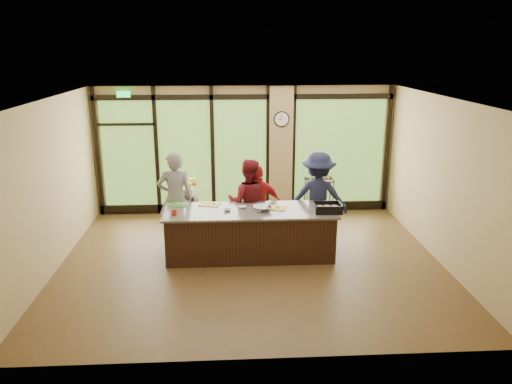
{
  "coord_description": "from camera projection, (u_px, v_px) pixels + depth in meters",
  "views": [
    {
      "loc": [
        -0.4,
        -8.53,
        3.85
      ],
      "look_at": [
        0.12,
        0.4,
        1.24
      ],
      "focal_mm": 35.0,
      "sensor_mm": 36.0,
      "label": 1
    }
  ],
  "objects": [
    {
      "name": "flower_stand",
      "position": [
        189.0,
        210.0,
        11.04
      ],
      "size": [
        0.43,
        0.43,
        0.73
      ],
      "primitive_type": "cube",
      "rotation": [
        0.0,
        0.0,
        -0.2
      ],
      "color": "black",
      "rests_on": "floor"
    },
    {
      "name": "back_wall",
      "position": [
        245.0,
        150.0,
        11.73
      ],
      "size": [
        7.0,
        0.0,
        7.0
      ],
      "primitive_type": "plane",
      "rotation": [
        1.57,
        0.0,
        0.0
      ],
      "color": "tan",
      "rests_on": "floor"
    },
    {
      "name": "mixing_bowl",
      "position": [
        262.0,
        208.0,
        9.27
      ],
      "size": [
        0.42,
        0.42,
        0.08
      ],
      "primitive_type": "imported",
      "rotation": [
        0.0,
        0.0,
        0.25
      ],
      "color": "silver",
      "rests_on": "countertop"
    },
    {
      "name": "prep_bowl_far",
      "position": [
        242.0,
        207.0,
        9.41
      ],
      "size": [
        0.17,
        0.17,
        0.03
      ],
      "primitive_type": "imported",
      "rotation": [
        0.0,
        0.0,
        0.22
      ],
      "color": "white",
      "rests_on": "countertop"
    },
    {
      "name": "countertop",
      "position": [
        250.0,
        211.0,
        9.31
      ],
      "size": [
        3.2,
        1.1,
        0.04
      ],
      "primitive_type": "cube",
      "color": "#70685C",
      "rests_on": "island_base"
    },
    {
      "name": "prep_bowl_near",
      "position": [
        227.0,
        210.0,
        9.25
      ],
      "size": [
        0.17,
        0.17,
        0.04
      ],
      "primitive_type": "imported",
      "rotation": [
        0.0,
        0.0,
        -0.26
      ],
      "color": "white",
      "rests_on": "countertop"
    },
    {
      "name": "floor",
      "position": [
        251.0,
        262.0,
        9.28
      ],
      "size": [
        7.0,
        7.0,
        0.0
      ],
      "primitive_type": "plane",
      "color": "brown",
      "rests_on": "ground"
    },
    {
      "name": "window_wall",
      "position": [
        252.0,
        155.0,
        11.73
      ],
      "size": [
        6.9,
        0.12,
        3.0
      ],
      "color": "tan",
      "rests_on": "floor"
    },
    {
      "name": "flower_vase",
      "position": [
        188.0,
        189.0,
        10.9
      ],
      "size": [
        0.24,
        0.24,
        0.24
      ],
      "primitive_type": "imported",
      "rotation": [
        0.0,
        0.0,
        0.02
      ],
      "color": "#8E754D",
      "rests_on": "flower_stand"
    },
    {
      "name": "wall_clock",
      "position": [
        282.0,
        119.0,
        11.44
      ],
      "size": [
        0.36,
        0.04,
        0.36
      ],
      "color": "black",
      "rests_on": "window_wall"
    },
    {
      "name": "prep_bowl_mid",
      "position": [
        259.0,
        211.0,
        9.19
      ],
      "size": [
        0.19,
        0.19,
        0.05
      ],
      "primitive_type": "imported",
      "rotation": [
        0.0,
        0.0,
        0.42
      ],
      "color": "white",
      "rests_on": "countertop"
    },
    {
      "name": "cook_left",
      "position": [
        175.0,
        198.0,
        9.89
      ],
      "size": [
        0.73,
        0.51,
        1.91
      ],
      "primitive_type": "imported",
      "rotation": [
        0.0,
        0.0,
        3.22
      ],
      "color": "slate",
      "rests_on": "floor"
    },
    {
      "name": "cutting_board_left",
      "position": [
        179.0,
        204.0,
        9.61
      ],
      "size": [
        0.46,
        0.41,
        0.01
      ],
      "primitive_type": "cube",
      "rotation": [
        0.0,
        0.0,
        -0.35
      ],
      "color": "#3E8C33",
      "rests_on": "countertop"
    },
    {
      "name": "red_ramekin",
      "position": [
        174.0,
        213.0,
        9.01
      ],
      "size": [
        0.11,
        0.11,
        0.08
      ],
      "primitive_type": "imported",
      "rotation": [
        0.0,
        0.0,
        -0.0
      ],
      "color": "red",
      "rests_on": "countertop"
    },
    {
      "name": "cook_midright",
      "position": [
        258.0,
        205.0,
        10.0
      ],
      "size": [
        0.99,
        0.54,
        1.61
      ],
      "primitive_type": "imported",
      "rotation": [
        0.0,
        0.0,
        3.31
      ],
      "color": "#A61919",
      "rests_on": "floor"
    },
    {
      "name": "right_wall",
      "position": [
        443.0,
        181.0,
        9.05
      ],
      "size": [
        0.0,
        6.0,
        6.0
      ],
      "primitive_type": "plane",
      "rotation": [
        1.57,
        0.0,
        -1.57
      ],
      "color": "tan",
      "rests_on": "floor"
    },
    {
      "name": "island_base",
      "position": [
        250.0,
        234.0,
        9.44
      ],
      "size": [
        3.1,
        1.0,
        0.88
      ],
      "primitive_type": "cube",
      "color": "black",
      "rests_on": "floor"
    },
    {
      "name": "bar_cart",
      "position": [
        319.0,
        191.0,
        11.86
      ],
      "size": [
        0.67,
        0.39,
        0.92
      ],
      "rotation": [
        0.0,
        0.0,
        -0.0
      ],
      "color": "black",
      "rests_on": "floor"
    },
    {
      "name": "cook_right",
      "position": [
        318.0,
        197.0,
        10.08
      ],
      "size": [
        1.29,
        0.87,
        1.85
      ],
      "primitive_type": "imported",
      "rotation": [
        0.0,
        0.0,
        2.98
      ],
      "color": "#1A1E3A",
      "rests_on": "floor"
    },
    {
      "name": "left_wall",
      "position": [
        50.0,
        187.0,
        8.66
      ],
      "size": [
        0.0,
        6.0,
        6.0
      ],
      "primitive_type": "plane",
      "rotation": [
        1.57,
        0.0,
        1.57
      ],
      "color": "tan",
      "rests_on": "floor"
    },
    {
      "name": "cutting_board_center",
      "position": [
        210.0,
        204.0,
        9.62
      ],
      "size": [
        0.45,
        0.38,
        0.01
      ],
      "primitive_type": "cube",
      "rotation": [
        0.0,
        0.0,
        -0.24
      ],
      "color": "gold",
      "rests_on": "countertop"
    },
    {
      "name": "cutting_board_right",
      "position": [
        275.0,
        208.0,
        9.41
      ],
      "size": [
        0.48,
        0.42,
        0.01
      ],
      "primitive_type": "cube",
      "rotation": [
        0.0,
        0.0,
        -0.32
      ],
      "color": "gold",
      "rests_on": "countertop"
    },
    {
      "name": "cook_midleft",
      "position": [
        248.0,
        202.0,
        9.96
      ],
      "size": [
        0.92,
        0.76,
        1.74
      ],
      "primitive_type": "imported",
      "rotation": [
        0.0,
        0.0,
        3.02
      ],
      "color": "maroon",
      "rests_on": "floor"
    },
    {
      "name": "roasting_pan",
      "position": [
        328.0,
        209.0,
        9.19
      ],
      "size": [
        0.51,
        0.41,
        0.09
      ],
      "primitive_type": "cube",
      "rotation": [
        0.0,
        0.0,
        -0.05
      ],
      "color": "black",
      "rests_on": "countertop"
    },
    {
      "name": "ceiling",
      "position": [
        250.0,
        99.0,
        8.44
      ],
      "size": [
        7.0,
        7.0,
        0.0
      ],
      "primitive_type": "plane",
      "rotation": [
        3.14,
        0.0,
        0.0
      ],
      "color": "silver",
      "rests_on": "back_wall"
    }
  ]
}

